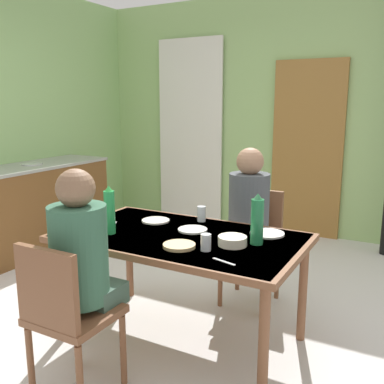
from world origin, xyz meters
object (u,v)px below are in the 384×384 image
Objects in this scene: kitchen_counter at (7,214)px; water_bottle_green_near at (110,211)px; chair_far_diner at (254,239)px; person_near_diner at (81,251)px; serving_bowl_center at (232,241)px; water_bottle_green_far at (257,220)px; person_far_diner at (248,207)px; dining_table at (181,245)px; chair_near_diner at (65,312)px.

water_bottle_green_near reaches higher than kitchen_counter.
kitchen_counter is 2.05m from water_bottle_green_near.
person_near_diner is at bearing 74.33° from chair_far_diner.
serving_bowl_center is (2.66, -0.54, 0.30)m from kitchen_counter.
person_near_diner reaches higher than water_bottle_green_far.
person_far_diner is 4.53× the size of serving_bowl_center.
dining_table is 9.01× the size of serving_bowl_center.
water_bottle_green_far is (0.48, 0.06, 0.21)m from dining_table.
chair_near_diner reaches higher than serving_bowl_center.
dining_table is 1.76× the size of chair_far_diner.
dining_table is at bearing 71.88° from person_near_diner.
person_far_diner is at bearing 73.76° from dining_table.
water_bottle_green_near is at bearing 107.60° from chair_near_diner.
person_far_diner reaches higher than water_bottle_green_near.
person_near_diner is 4.53× the size of serving_bowl_center.
water_bottle_green_near reaches higher than chair_far_diner.
person_near_diner reaches higher than serving_bowl_center.
person_far_diner reaches higher than chair_far_diner.
chair_near_diner is 2.79× the size of water_bottle_green_near.
kitchen_counter reaches higher than dining_table.
water_bottle_green_near is at bearing 112.18° from person_near_diner.
dining_table is 0.70m from person_far_diner.
water_bottle_green_far reaches higher than dining_table.
dining_table is 0.71m from person_near_diner.
water_bottle_green_near is (-0.61, -0.85, 0.09)m from person_far_diner.
kitchen_counter is 2.41m from person_near_diner.
dining_table is at bearing 175.52° from serving_bowl_center.
person_far_diner reaches higher than dining_table.
dining_table is 0.84m from chair_far_diner.
chair_far_diner is 2.84× the size of water_bottle_green_far.
chair_far_diner is 1.13× the size of person_far_diner.
chair_far_diner is at bearing 74.33° from person_near_diner.
water_bottle_green_far is at bearing -9.24° from kitchen_counter.
serving_bowl_center is (0.37, -0.03, 0.09)m from dining_table.
person_near_diner is 1.01m from water_bottle_green_far.
water_bottle_green_near is (-0.61, -0.99, 0.37)m from chair_far_diner.
water_bottle_green_far is at bearing 115.73° from person_far_diner.
person_near_diner is at bearing 90.00° from chair_near_diner.
person_far_diner reaches higher than serving_bowl_center.
chair_near_diner is 1.17m from water_bottle_green_far.
water_bottle_green_near is at bearing -155.75° from dining_table.
kitchen_counter is at bearing 168.44° from serving_bowl_center.
person_far_diner reaches higher than kitchen_counter.
dining_table is at bearing 24.25° from water_bottle_green_near.
water_bottle_green_far reaches higher than chair_far_diner.
person_far_diner is (0.41, 1.46, 0.28)m from chair_near_diner.
kitchen_counter is at bearing 170.76° from water_bottle_green_far.
person_far_diner is (2.48, 0.15, 0.33)m from kitchen_counter.
person_near_diner is at bearing -133.89° from water_bottle_green_far.
serving_bowl_center is (0.17, -0.69, -0.03)m from person_far_diner.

